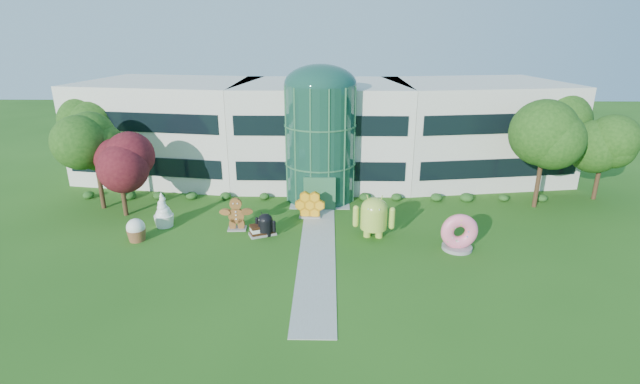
# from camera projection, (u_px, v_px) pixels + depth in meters

# --- Properties ---
(ground) EXTENTS (140.00, 140.00, 0.00)m
(ground) POSITION_uv_depth(u_px,v_px,m) (317.00, 261.00, 29.79)
(ground) COLOR #215114
(ground) RESTS_ON ground
(building) EXTENTS (46.00, 15.00, 9.30)m
(building) POSITION_uv_depth(u_px,v_px,m) (321.00, 131.00, 45.20)
(building) COLOR beige
(building) RESTS_ON ground
(atrium) EXTENTS (6.00, 6.00, 9.80)m
(atrium) POSITION_uv_depth(u_px,v_px,m) (320.00, 143.00, 39.46)
(atrium) COLOR #194738
(atrium) RESTS_ON ground
(walkway) EXTENTS (2.40, 20.00, 0.04)m
(walkway) POSITION_uv_depth(u_px,v_px,m) (318.00, 247.00, 31.67)
(walkway) COLOR #9E9E93
(walkway) RESTS_ON ground
(tree_red) EXTENTS (4.00, 4.00, 6.00)m
(tree_red) POSITION_uv_depth(u_px,v_px,m) (121.00, 179.00, 36.15)
(tree_red) COLOR #3F0C14
(tree_red) RESTS_ON ground
(trees_backdrop) EXTENTS (52.00, 8.00, 8.40)m
(trees_backdrop) POSITION_uv_depth(u_px,v_px,m) (321.00, 148.00, 40.64)
(trees_backdrop) COLOR #183F0F
(trees_backdrop) RESTS_ON ground
(android_green) EXTENTS (3.32, 2.42, 3.50)m
(android_green) POSITION_uv_depth(u_px,v_px,m) (374.00, 214.00, 32.69)
(android_green) COLOR #A4C23E
(android_green) RESTS_ON ground
(android_black) EXTENTS (2.06, 1.78, 1.98)m
(android_black) POSITION_uv_depth(u_px,v_px,m) (265.00, 223.00, 33.12)
(android_black) COLOR black
(android_black) RESTS_ON ground
(donut) EXTENTS (2.55, 1.26, 2.62)m
(donut) POSITION_uv_depth(u_px,v_px,m) (459.00, 231.00, 31.00)
(donut) COLOR #F95F80
(donut) RESTS_ON ground
(gingerbread) EXTENTS (2.77, 1.20, 2.51)m
(gingerbread) POSITION_uv_depth(u_px,v_px,m) (236.00, 214.00, 34.10)
(gingerbread) COLOR brown
(gingerbread) RESTS_ON ground
(ice_cream_sandwich) EXTENTS (2.10, 1.63, 0.84)m
(ice_cream_sandwich) POSITION_uv_depth(u_px,v_px,m) (262.00, 230.00, 33.42)
(ice_cream_sandwich) COLOR black
(ice_cream_sandwich) RESTS_ON ground
(honeycomb) EXTENTS (2.50, 0.98, 1.94)m
(honeycomb) POSITION_uv_depth(u_px,v_px,m) (310.00, 206.00, 36.39)
(honeycomb) COLOR #FFAA19
(honeycomb) RESTS_ON ground
(froyo) EXTENTS (1.97, 1.97, 2.68)m
(froyo) POSITION_uv_depth(u_px,v_px,m) (163.00, 210.00, 34.62)
(froyo) COLOR white
(froyo) RESTS_ON ground
(cupcake) EXTENTS (1.58, 1.58, 1.65)m
(cupcake) POSITION_uv_depth(u_px,v_px,m) (136.00, 230.00, 32.43)
(cupcake) COLOR white
(cupcake) RESTS_ON ground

